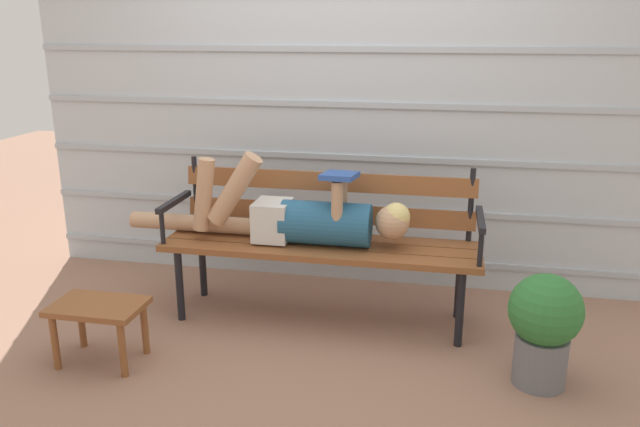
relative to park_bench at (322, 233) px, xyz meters
The scene contains 6 objects.
ground_plane 0.54m from the park_bench, 90.00° to the right, with size 12.00×12.00×0.00m, color #936B56.
house_siding 0.90m from the park_bench, 90.00° to the left, with size 4.09×0.08×2.37m.
park_bench is the anchor object (origin of this frame).
reclining_person 0.17m from the park_bench, 148.82° to the right, with size 1.69×0.26×0.53m.
footstool 1.29m from the park_bench, 142.41° to the right, with size 0.46×0.29×0.32m.
potted_plant 1.31m from the park_bench, 24.99° to the right, with size 0.34×0.34×0.56m.
Camera 1 is at (0.66, -3.17, 1.65)m, focal length 34.83 mm.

